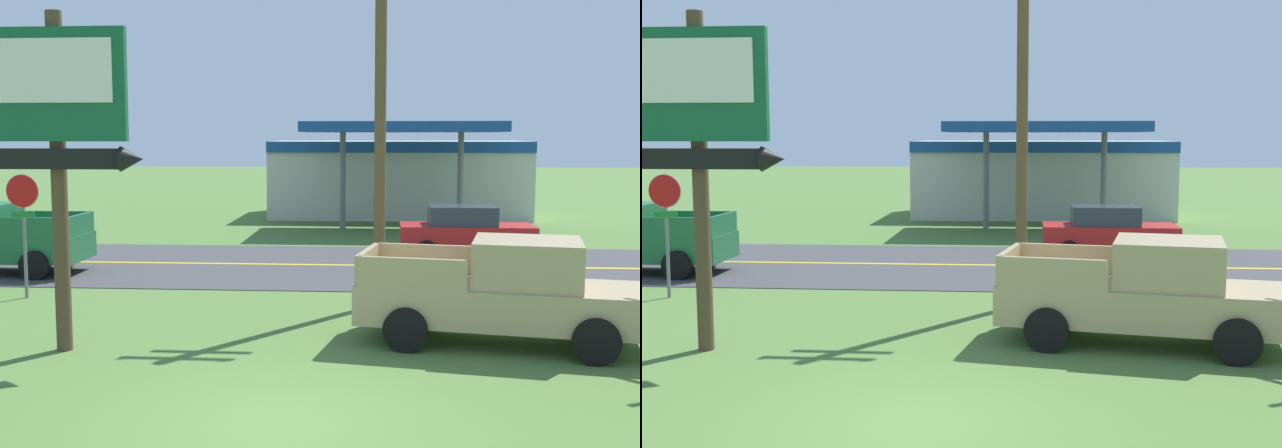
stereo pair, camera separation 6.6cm
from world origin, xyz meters
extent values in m
plane|color=#4C7033|center=(0.00, 0.00, 0.00)|extent=(180.00, 180.00, 0.00)
cube|color=#3D3D3F|center=(0.00, 13.00, 0.01)|extent=(140.00, 8.00, 0.02)
cube|color=gold|center=(0.00, 13.00, 0.02)|extent=(126.00, 0.20, 0.01)
cylinder|color=brown|center=(-4.25, 3.33, 2.99)|extent=(0.28, 0.28, 5.97)
cube|color=#145633|center=(-4.25, 3.15, 4.71)|extent=(2.62, 0.16, 1.94)
cube|color=white|center=(-4.25, 3.06, 4.94)|extent=(2.20, 0.03, 1.09)
cube|color=black|center=(-4.25, 3.15, 3.44)|extent=(2.36, 0.12, 0.36)
cone|color=black|center=(-2.88, 3.15, 3.44)|extent=(0.40, 0.44, 0.44)
cylinder|color=slate|center=(-6.98, 7.75, 1.10)|extent=(0.08, 0.08, 2.20)
cylinder|color=red|center=(-6.98, 7.72, 2.55)|extent=(0.76, 0.03, 0.76)
cylinder|color=white|center=(-6.98, 7.74, 2.55)|extent=(0.80, 0.01, 0.80)
cube|color=#19722D|center=(-6.98, 7.72, 2.00)|extent=(0.56, 0.03, 0.14)
cylinder|color=brown|center=(1.38, 7.56, 4.42)|extent=(0.26, 0.26, 8.83)
cube|color=beige|center=(2.26, 28.39, 1.80)|extent=(12.00, 6.00, 3.60)
cube|color=#19478C|center=(2.26, 25.34, 3.35)|extent=(12.00, 0.12, 0.50)
cube|color=#19478C|center=(2.26, 22.39, 4.20)|extent=(8.00, 5.00, 0.40)
cylinder|color=slate|center=(-0.14, 22.39, 2.10)|extent=(0.24, 0.24, 4.20)
cylinder|color=slate|center=(4.66, 22.39, 2.10)|extent=(0.24, 0.24, 4.20)
cube|color=tan|center=(3.62, 4.35, 0.76)|extent=(5.47, 2.87, 0.72)
cube|color=tan|center=(4.06, 4.27, 1.54)|extent=(2.20, 2.11, 0.84)
cube|color=#28333D|center=(4.94, 4.11, 1.54)|extent=(0.40, 1.65, 0.71)
cube|color=tan|center=(2.29, 5.54, 1.40)|extent=(1.94, 0.47, 0.56)
cube|color=tan|center=(1.96, 3.73, 1.40)|extent=(1.94, 0.47, 0.56)
cube|color=tan|center=(1.16, 4.81, 1.40)|extent=(0.46, 1.87, 0.56)
cylinder|color=black|center=(5.39, 5.03, 0.40)|extent=(0.84, 0.42, 0.80)
cylinder|color=black|center=(5.03, 3.10, 0.40)|extent=(0.84, 0.42, 0.80)
cylinder|color=black|center=(2.21, 5.61, 0.40)|extent=(0.84, 0.42, 0.80)
cylinder|color=black|center=(1.86, 3.68, 0.40)|extent=(0.84, 0.42, 0.80)
cube|color=#1E6038|center=(-7.88, 10.08, 1.40)|extent=(1.95, 0.12, 0.56)
cube|color=#1E6038|center=(-7.88, 11.92, 1.40)|extent=(1.95, 0.12, 0.56)
cube|color=#1E6038|center=(-6.90, 11.00, 1.40)|extent=(0.12, 1.88, 0.56)
cylinder|color=black|center=(-7.79, 10.02, 0.40)|extent=(0.80, 0.28, 0.80)
cylinder|color=black|center=(-7.79, 11.98, 0.40)|extent=(0.80, 0.28, 0.80)
cube|color=red|center=(4.14, 15.00, 0.68)|extent=(4.20, 1.76, 0.72)
cube|color=#2D3842|center=(3.99, 15.00, 1.34)|extent=(2.10, 1.56, 0.60)
cylinder|color=black|center=(5.44, 15.88, 0.32)|extent=(0.64, 0.24, 0.64)
cylinder|color=black|center=(5.44, 14.12, 0.32)|extent=(0.64, 0.24, 0.64)
cylinder|color=black|center=(2.84, 15.88, 0.32)|extent=(0.64, 0.24, 0.64)
cylinder|color=black|center=(2.84, 14.12, 0.32)|extent=(0.64, 0.24, 0.64)
camera|label=1|loc=(1.37, -10.20, 3.82)|focal=44.45mm
camera|label=2|loc=(1.44, -10.19, 3.82)|focal=44.45mm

